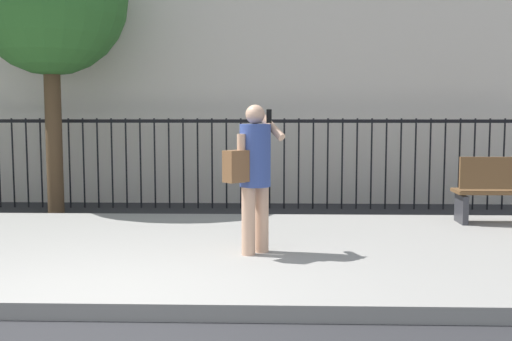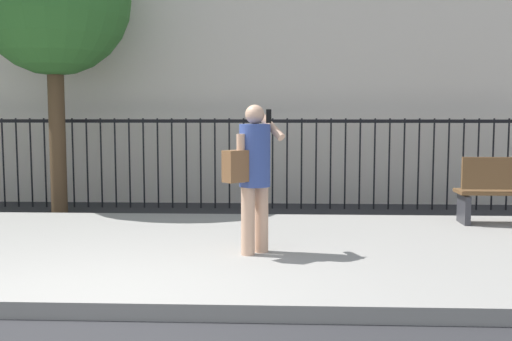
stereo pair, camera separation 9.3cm
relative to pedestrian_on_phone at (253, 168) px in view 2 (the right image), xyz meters
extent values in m
plane|color=#28282B|center=(-1.26, -1.80, -1.10)|extent=(60.00, 60.00, 0.00)
cube|color=gray|center=(-1.26, 0.40, -1.03)|extent=(28.00, 4.40, 0.15)
cube|color=black|center=(-1.26, 4.10, 0.45)|extent=(12.00, 0.04, 0.06)
cylinder|color=black|center=(-4.70, 4.10, -0.30)|extent=(0.03, 0.03, 1.60)
cylinder|color=black|center=(-4.45, 4.10, -0.30)|extent=(0.03, 0.03, 1.60)
cylinder|color=black|center=(-4.19, 4.10, -0.30)|extent=(0.03, 0.03, 1.60)
cylinder|color=black|center=(-3.94, 4.10, -0.30)|extent=(0.03, 0.03, 1.60)
cylinder|color=black|center=(-3.68, 4.10, -0.30)|extent=(0.03, 0.03, 1.60)
cylinder|color=black|center=(-3.43, 4.10, -0.30)|extent=(0.03, 0.03, 1.60)
cylinder|color=black|center=(-3.17, 4.10, -0.30)|extent=(0.03, 0.03, 1.60)
cylinder|color=black|center=(-2.92, 4.10, -0.30)|extent=(0.03, 0.03, 1.60)
cylinder|color=black|center=(-2.66, 4.10, -0.30)|extent=(0.03, 0.03, 1.60)
cylinder|color=black|center=(-2.41, 4.10, -0.30)|extent=(0.03, 0.03, 1.60)
cylinder|color=black|center=(-2.15, 4.10, -0.30)|extent=(0.03, 0.03, 1.60)
cylinder|color=black|center=(-1.89, 4.10, -0.30)|extent=(0.03, 0.03, 1.60)
cylinder|color=black|center=(-1.64, 4.10, -0.30)|extent=(0.03, 0.03, 1.60)
cylinder|color=black|center=(-1.38, 4.10, -0.30)|extent=(0.03, 0.03, 1.60)
cylinder|color=black|center=(-1.13, 4.10, -0.30)|extent=(0.03, 0.03, 1.60)
cylinder|color=black|center=(-0.87, 4.10, -0.30)|extent=(0.03, 0.03, 1.60)
cylinder|color=black|center=(-0.62, 4.10, -0.30)|extent=(0.03, 0.03, 1.60)
cylinder|color=black|center=(-0.36, 4.10, -0.30)|extent=(0.03, 0.03, 1.60)
cylinder|color=black|center=(-0.11, 4.10, -0.30)|extent=(0.03, 0.03, 1.60)
cylinder|color=black|center=(0.15, 4.10, -0.30)|extent=(0.03, 0.03, 1.60)
cylinder|color=black|center=(0.40, 4.10, -0.30)|extent=(0.03, 0.03, 1.60)
cylinder|color=black|center=(0.66, 4.10, -0.30)|extent=(0.03, 0.03, 1.60)
cylinder|color=black|center=(0.91, 4.10, -0.30)|extent=(0.03, 0.03, 1.60)
cylinder|color=black|center=(1.17, 4.10, -0.30)|extent=(0.03, 0.03, 1.60)
cylinder|color=black|center=(1.42, 4.10, -0.30)|extent=(0.03, 0.03, 1.60)
cylinder|color=black|center=(1.68, 4.10, -0.30)|extent=(0.03, 0.03, 1.60)
cylinder|color=black|center=(1.94, 4.10, -0.30)|extent=(0.03, 0.03, 1.60)
cylinder|color=black|center=(2.19, 4.10, -0.30)|extent=(0.03, 0.03, 1.60)
cylinder|color=black|center=(2.45, 4.10, -0.30)|extent=(0.03, 0.03, 1.60)
cylinder|color=black|center=(2.70, 4.10, -0.30)|extent=(0.03, 0.03, 1.60)
cylinder|color=black|center=(2.96, 4.10, -0.30)|extent=(0.03, 0.03, 1.60)
cylinder|color=black|center=(3.21, 4.10, -0.30)|extent=(0.03, 0.03, 1.60)
cylinder|color=black|center=(3.47, 4.10, -0.30)|extent=(0.03, 0.03, 1.60)
cylinder|color=black|center=(3.72, 4.10, -0.30)|extent=(0.03, 0.03, 1.60)
cylinder|color=black|center=(3.98, 4.10, -0.30)|extent=(0.03, 0.03, 1.60)
cylinder|color=black|center=(4.23, 4.10, -0.30)|extent=(0.03, 0.03, 1.60)
cylinder|color=tan|center=(0.09, 0.09, -0.58)|extent=(0.15, 0.15, 0.75)
cylinder|color=tan|center=(-0.05, -0.05, -0.58)|extent=(0.15, 0.15, 0.75)
cylinder|color=#33478C|center=(0.02, 0.02, 0.14)|extent=(0.48, 0.48, 0.68)
sphere|color=tan|center=(0.02, 0.02, 0.58)|extent=(0.21, 0.21, 0.21)
cylinder|color=tan|center=(0.16, 0.16, 0.48)|extent=(0.39, 0.41, 0.37)
cylinder|color=tan|center=(-0.13, -0.12, 0.12)|extent=(0.09, 0.09, 0.52)
cube|color=black|center=(0.17, 0.08, 0.56)|extent=(0.06, 0.06, 0.15)
cube|color=brown|center=(-0.17, -0.16, 0.03)|extent=(0.31, 0.31, 0.34)
cube|color=#333338|center=(2.87, 1.96, -0.75)|extent=(0.08, 0.41, 0.40)
cylinder|color=#4C3823|center=(-3.47, 3.49, 0.34)|extent=(0.27, 0.27, 2.88)
camera|label=1|loc=(0.23, -6.60, 0.61)|focal=42.68mm
camera|label=2|loc=(0.32, -6.60, 0.61)|focal=42.68mm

